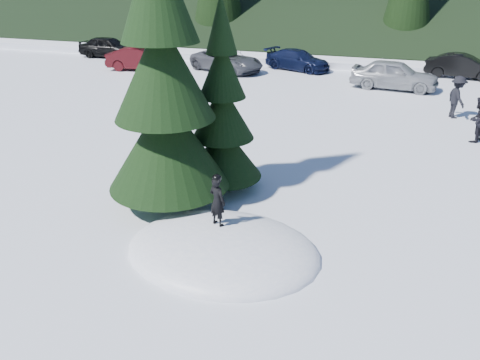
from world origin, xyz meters
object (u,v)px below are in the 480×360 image
(car_1, at_px, (142,58))
(car_2, at_px, (227,60))
(child_skier, at_px, (217,201))
(car_0, at_px, (109,47))
(spruce_tall, at_px, (163,83))
(car_4, at_px, (394,75))
(car_3, at_px, (298,60))
(adult_2, at_px, (457,97))
(car_5, at_px, (463,66))
(spruce_short, at_px, (223,119))
(adult_0, at_px, (477,120))

(car_1, relative_size, car_2, 0.90)
(child_skier, distance_m, car_0, 26.74)
(spruce_tall, distance_m, car_4, 16.97)
(car_3, bearing_deg, adult_2, -112.76)
(car_1, bearing_deg, car_0, 43.63)
(car_4, bearing_deg, car_0, 85.93)
(car_1, height_order, car_5, car_1)
(child_skier, relative_size, car_0, 0.27)
(car_0, bearing_deg, adult_2, -110.32)
(car_2, bearing_deg, spruce_tall, -141.29)
(spruce_tall, height_order, child_skier, spruce_tall)
(car_1, xyz_separation_m, car_5, (18.97, 4.03, -0.04))
(spruce_tall, relative_size, car_2, 1.77)
(car_2, distance_m, car_3, 4.50)
(car_2, xyz_separation_m, car_3, (4.09, 1.87, -0.05))
(car_3, bearing_deg, spruce_short, -153.97)
(spruce_short, relative_size, adult_0, 3.18)
(car_1, xyz_separation_m, car_4, (15.27, -0.19, 0.05))
(adult_2, height_order, car_0, adult_2)
(child_skier, distance_m, car_2, 20.16)
(spruce_short, height_order, car_5, spruce_short)
(spruce_tall, bearing_deg, adult_0, 44.52)
(child_skier, xyz_separation_m, car_2, (-6.86, 18.95, -0.40))
(child_skier, xyz_separation_m, adult_2, (5.91, 12.73, -0.18))
(spruce_short, distance_m, car_4, 15.20)
(spruce_short, distance_m, adult_2, 12.09)
(spruce_short, bearing_deg, car_3, 95.80)
(spruce_tall, bearing_deg, car_4, 72.13)
(car_0, xyz_separation_m, car_5, (23.56, 0.72, -0.06))
(spruce_short, bearing_deg, car_1, 127.01)
(adult_2, distance_m, car_0, 24.01)
(adult_0, relative_size, adult_2, 0.94)
(spruce_tall, distance_m, car_3, 19.58)
(child_skier, height_order, car_4, child_skier)
(spruce_short, xyz_separation_m, car_5, (7.84, 18.79, -1.42))
(car_0, relative_size, car_5, 1.05)
(child_skier, height_order, car_3, child_skier)
(car_3, height_order, car_5, car_5)
(adult_2, height_order, car_4, adult_2)
(car_0, height_order, car_3, car_0)
(car_0, bearing_deg, car_2, -101.71)
(car_4, bearing_deg, car_3, 66.19)
(spruce_short, relative_size, car_5, 1.29)
(spruce_tall, distance_m, spruce_short, 2.11)
(car_4, distance_m, car_5, 5.61)
(adult_2, relative_size, car_3, 0.41)
(adult_2, bearing_deg, adult_0, 166.99)
(car_3, bearing_deg, car_2, 134.82)
(car_5, bearing_deg, car_2, 110.50)
(car_1, height_order, car_3, car_1)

